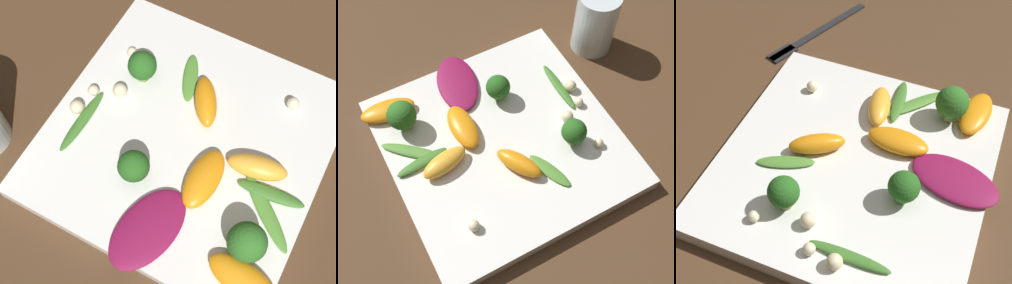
% 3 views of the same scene
% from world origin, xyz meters
% --- Properties ---
extents(ground_plane, '(2.40, 2.40, 0.00)m').
position_xyz_m(ground_plane, '(0.00, 0.00, 0.00)').
color(ground_plane, '#4C331E').
extents(plate, '(0.30, 0.30, 0.02)m').
position_xyz_m(plate, '(0.00, 0.00, 0.01)').
color(plate, white).
rests_on(plate, ground_plane).
extents(radicchio_leaf_0, '(0.11, 0.08, 0.01)m').
position_xyz_m(radicchio_leaf_0, '(0.11, 0.01, 0.03)').
color(radicchio_leaf_0, maroon).
rests_on(radicchio_leaf_0, plate).
extents(orange_segment_0, '(0.07, 0.04, 0.02)m').
position_xyz_m(orange_segment_0, '(0.04, 0.04, 0.03)').
color(orange_segment_0, orange).
rests_on(orange_segment_0, plate).
extents(orange_segment_1, '(0.04, 0.07, 0.02)m').
position_xyz_m(orange_segment_1, '(0.00, 0.08, 0.03)').
color(orange_segment_1, '#FCAD33').
rests_on(orange_segment_1, plate).
extents(orange_segment_2, '(0.04, 0.08, 0.02)m').
position_xyz_m(orange_segment_2, '(0.11, 0.12, 0.03)').
color(orange_segment_2, orange).
rests_on(orange_segment_2, plate).
extents(orange_segment_3, '(0.07, 0.05, 0.02)m').
position_xyz_m(orange_segment_3, '(-0.05, 0.00, 0.03)').
color(orange_segment_3, orange).
rests_on(orange_segment_3, plate).
extents(broccoli_floret_0, '(0.04, 0.04, 0.05)m').
position_xyz_m(broccoli_floret_0, '(0.08, 0.10, 0.05)').
color(broccoli_floret_0, '#84AD5B').
rests_on(broccoli_floret_0, plate).
extents(broccoli_floret_1, '(0.03, 0.03, 0.04)m').
position_xyz_m(broccoli_floret_1, '(0.06, -0.03, 0.04)').
color(broccoli_floret_1, '#7A9E51').
rests_on(broccoli_floret_1, plate).
extents(broccoli_floret_2, '(0.03, 0.03, 0.04)m').
position_xyz_m(broccoli_floret_2, '(-0.05, -0.08, 0.04)').
color(broccoli_floret_2, '#7A9E51').
rests_on(broccoli_floret_2, plate).
extents(arugula_sprig_0, '(0.02, 0.07, 0.01)m').
position_xyz_m(arugula_sprig_0, '(0.02, 0.11, 0.02)').
color(arugula_sprig_0, '#3D7528').
rests_on(arugula_sprig_0, plate).
extents(arugula_sprig_1, '(0.07, 0.08, 0.01)m').
position_xyz_m(arugula_sprig_1, '(0.04, 0.11, 0.02)').
color(arugula_sprig_1, '#518E33').
rests_on(arugula_sprig_1, plate).
extents(arugula_sprig_2, '(0.08, 0.01, 0.01)m').
position_xyz_m(arugula_sprig_2, '(0.04, -0.11, 0.02)').
color(arugula_sprig_2, '#3D7528').
rests_on(arugula_sprig_2, plate).
extents(arugula_sprig_3, '(0.07, 0.04, 0.01)m').
position_xyz_m(arugula_sprig_3, '(-0.07, -0.03, 0.02)').
color(arugula_sprig_3, '#518E33').
rests_on(arugula_sprig_3, plate).
extents(macadamia_nut_0, '(0.01, 0.01, 0.01)m').
position_xyz_m(macadamia_nut_0, '(-0.09, 0.09, 0.03)').
color(macadamia_nut_0, beige).
rests_on(macadamia_nut_0, plate).
extents(macadamia_nut_1, '(0.01, 0.01, 0.01)m').
position_xyz_m(macadamia_nut_1, '(0.00, -0.12, 0.03)').
color(macadamia_nut_1, beige).
rests_on(macadamia_nut_1, plate).
extents(macadamia_nut_2, '(0.01, 0.01, 0.01)m').
position_xyz_m(macadamia_nut_2, '(-0.07, -0.11, 0.03)').
color(macadamia_nut_2, beige).
rests_on(macadamia_nut_2, plate).
extents(macadamia_nut_3, '(0.02, 0.02, 0.02)m').
position_xyz_m(macadamia_nut_3, '(0.03, -0.12, 0.03)').
color(macadamia_nut_3, beige).
rests_on(macadamia_nut_3, plate).
extents(macadamia_nut_4, '(0.02, 0.02, 0.02)m').
position_xyz_m(macadamia_nut_4, '(-0.01, -0.09, 0.03)').
color(macadamia_nut_4, beige).
rests_on(macadamia_nut_4, plate).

